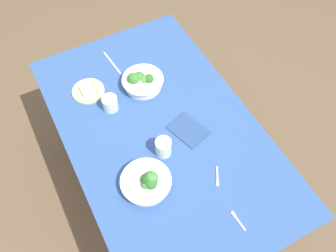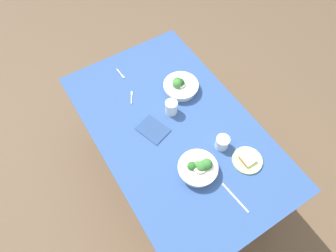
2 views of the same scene
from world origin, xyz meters
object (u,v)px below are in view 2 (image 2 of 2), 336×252
broccoli_bowl_far (180,86)px  broccoli_bowl_near (198,168)px  napkin_folded_upper (153,130)px  fork_by_far_bowl (132,97)px  bread_side_plate (247,160)px  water_glass_side (222,142)px  table_knife_left (235,198)px  water_glass_center (171,107)px  fork_by_near_bowl (121,74)px

broccoli_bowl_far → broccoli_bowl_near: 0.58m
broccoli_bowl_far → napkin_folded_upper: size_ratio=1.28×
broccoli_bowl_near → fork_by_far_bowl: 0.65m
broccoli_bowl_far → bread_side_plate: (0.63, 0.04, -0.03)m
broccoli_bowl_far → water_glass_side: (0.48, -0.03, 0.00)m
table_knife_left → napkin_folded_upper: bearing=-171.0°
broccoli_bowl_near → water_glass_center: (-0.42, 0.09, 0.01)m
table_knife_left → napkin_folded_upper: (-0.59, -0.16, 0.00)m
napkin_folded_upper → broccoli_bowl_near: bearing=12.0°
water_glass_side → napkin_folded_upper: water_glass_side is taller
broccoli_bowl_near → fork_by_near_bowl: broccoli_bowl_near is taller
water_glass_side → napkin_folded_upper: 0.42m
table_knife_left → water_glass_side: bearing=150.4°
broccoli_bowl_far → table_knife_left: size_ratio=1.16×
table_knife_left → fork_by_near_bowl: bearing=-179.6°
broccoli_bowl_near → napkin_folded_upper: broccoli_bowl_near is taller
water_glass_center → broccoli_bowl_near: bearing=-12.0°
bread_side_plate → water_glass_center: 0.55m
broccoli_bowl_far → water_glass_center: (0.12, -0.14, 0.01)m
fork_by_far_bowl → fork_by_near_bowl: bearing=22.1°
broccoli_bowl_near → napkin_folded_upper: bearing=-168.0°
water_glass_side → fork_by_near_bowl: (-0.80, -0.24, -0.04)m
broccoli_bowl_far → napkin_folded_upper: (0.17, -0.31, -0.03)m
bread_side_plate → fork_by_far_bowl: bearing=-155.5°
fork_by_near_bowl → bread_side_plate: bearing=14.7°
water_glass_center → table_knife_left: 0.65m
broccoli_bowl_near → fork_by_far_bowl: size_ratio=2.45×
broccoli_bowl_far → broccoli_bowl_near: bearing=-23.5°
broccoli_bowl_near → water_glass_center: size_ratio=2.36×
bread_side_plate → water_glass_side: 0.17m
water_glass_side → fork_by_near_bowl: bearing=-163.0°
broccoli_bowl_near → broccoli_bowl_far: bearing=156.5°
broccoli_bowl_near → fork_by_far_bowl: bearing=-174.0°
water_glass_center → water_glass_side: 0.38m
napkin_folded_upper → fork_by_far_bowl: bearing=178.3°
broccoli_bowl_near → fork_by_far_bowl: (-0.65, -0.07, -0.04)m
fork_by_near_bowl → table_knife_left: 1.10m
broccoli_bowl_far → fork_by_near_bowl: bearing=-140.1°
broccoli_bowl_far → water_glass_center: size_ratio=2.44×
broccoli_bowl_far → bread_side_plate: size_ratio=1.33×
water_glass_center → fork_by_far_bowl: water_glass_center is taller
water_glass_side → fork_by_far_bowl: bearing=-155.0°
fork_by_far_bowl → water_glass_side: bearing=-124.6°
napkin_folded_upper → table_knife_left: bearing=14.7°
broccoli_bowl_near → water_glass_center: 0.43m
napkin_folded_upper → broccoli_bowl_far: bearing=119.1°
fork_by_near_bowl → napkin_folded_upper: napkin_folded_upper is taller
broccoli_bowl_far → water_glass_center: 0.19m
broccoli_bowl_near → fork_by_near_bowl: bearing=-177.5°
bread_side_plate → fork_by_near_bowl: bearing=-162.1°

